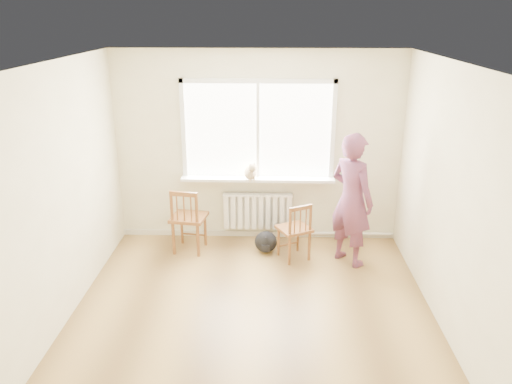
# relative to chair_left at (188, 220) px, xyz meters

# --- Properties ---
(floor) EXTENTS (4.50, 4.50, 0.00)m
(floor) POSITION_rel_chair_left_xyz_m (0.94, -1.71, -0.47)
(floor) COLOR #A98145
(floor) RESTS_ON ground
(ceiling) EXTENTS (4.50, 4.50, 0.00)m
(ceiling) POSITION_rel_chair_left_xyz_m (0.94, -1.71, 2.23)
(ceiling) COLOR white
(ceiling) RESTS_ON back_wall
(back_wall) EXTENTS (4.00, 0.01, 2.70)m
(back_wall) POSITION_rel_chair_left_xyz_m (0.94, 0.54, 0.88)
(back_wall) COLOR beige
(back_wall) RESTS_ON ground
(window) EXTENTS (2.12, 0.05, 1.42)m
(window) POSITION_rel_chair_left_xyz_m (0.94, 0.51, 1.20)
(window) COLOR white
(window) RESTS_ON back_wall
(windowsill) EXTENTS (2.15, 0.22, 0.04)m
(windowsill) POSITION_rel_chair_left_xyz_m (0.94, 0.43, 0.46)
(windowsill) COLOR white
(windowsill) RESTS_ON back_wall
(radiator) EXTENTS (1.00, 0.12, 0.55)m
(radiator) POSITION_rel_chair_left_xyz_m (0.94, 0.45, -0.03)
(radiator) COLOR white
(radiator) RESTS_ON back_wall
(heating_pipe) EXTENTS (1.40, 0.04, 0.04)m
(heating_pipe) POSITION_rel_chair_left_xyz_m (2.19, 0.48, -0.39)
(heating_pipe) COLOR silver
(heating_pipe) RESTS_ON back_wall
(baseboard) EXTENTS (4.00, 0.03, 0.08)m
(baseboard) POSITION_rel_chair_left_xyz_m (0.94, 0.52, -0.43)
(baseboard) COLOR beige
(baseboard) RESTS_ON ground
(chair_left) EXTENTS (0.52, 0.50, 0.92)m
(chair_left) POSITION_rel_chair_left_xyz_m (0.00, 0.00, 0.00)
(chair_left) COLOR brown
(chair_left) RESTS_ON floor
(chair_right) EXTENTS (0.53, 0.52, 0.81)m
(chair_right) POSITION_rel_chair_left_xyz_m (1.47, -0.19, -0.06)
(chair_right) COLOR brown
(chair_right) RESTS_ON floor
(person) EXTENTS (0.74, 0.76, 1.76)m
(person) POSITION_rel_chair_left_xyz_m (2.17, -0.22, 0.41)
(person) COLOR #CC445A
(person) RESTS_ON floor
(cat) EXTENTS (0.24, 0.41, 0.28)m
(cat) POSITION_rel_chair_left_xyz_m (0.85, 0.34, 0.60)
(cat) COLOR beige
(cat) RESTS_ON windowsill
(backpack) EXTENTS (0.37, 0.32, 0.31)m
(backpack) POSITION_rel_chair_left_xyz_m (1.07, 0.01, -0.31)
(backpack) COLOR black
(backpack) RESTS_ON floor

